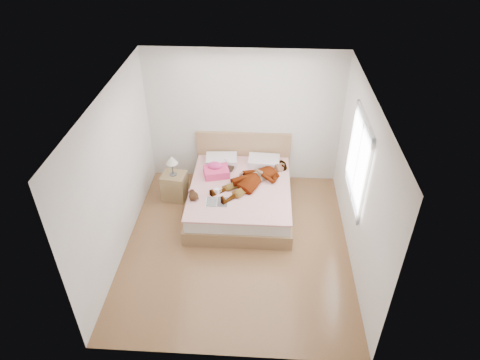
{
  "coord_description": "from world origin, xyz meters",
  "views": [
    {
      "loc": [
        0.36,
        -5.1,
        4.89
      ],
      "look_at": [
        0.0,
        0.85,
        0.7
      ],
      "focal_mm": 32.0,
      "sensor_mm": 36.0,
      "label": 1
    }
  ],
  "objects_px": {
    "phone": "(227,161)",
    "towel": "(216,170)",
    "coffee_mug": "(217,191)",
    "plush_toy": "(193,195)",
    "woman": "(253,177)",
    "magazine": "(217,202)",
    "nightstand": "(174,184)",
    "bed": "(241,193)"
  },
  "relations": [
    {
      "from": "phone",
      "to": "towel",
      "type": "height_order",
      "value": "towel"
    },
    {
      "from": "coffee_mug",
      "to": "plush_toy",
      "type": "relative_size",
      "value": 0.45
    },
    {
      "from": "woman",
      "to": "magazine",
      "type": "height_order",
      "value": "woman"
    },
    {
      "from": "phone",
      "to": "plush_toy",
      "type": "relative_size",
      "value": 0.35
    },
    {
      "from": "towel",
      "to": "nightstand",
      "type": "height_order",
      "value": "nightstand"
    },
    {
      "from": "bed",
      "to": "towel",
      "type": "height_order",
      "value": "bed"
    },
    {
      "from": "towel",
      "to": "plush_toy",
      "type": "bearing_deg",
      "value": -112.43
    },
    {
      "from": "magazine",
      "to": "nightstand",
      "type": "relative_size",
      "value": 0.43
    },
    {
      "from": "bed",
      "to": "nightstand",
      "type": "xyz_separation_m",
      "value": [
        -1.23,
        0.17,
        0.03
      ]
    },
    {
      "from": "nightstand",
      "to": "magazine",
      "type": "bearing_deg",
      "value": -40.87
    },
    {
      "from": "nightstand",
      "to": "woman",
      "type": "bearing_deg",
      "value": -5.59
    },
    {
      "from": "bed",
      "to": "magazine",
      "type": "bearing_deg",
      "value": -121.3
    },
    {
      "from": "bed",
      "to": "towel",
      "type": "bearing_deg",
      "value": 153.72
    },
    {
      "from": "magazine",
      "to": "coffee_mug",
      "type": "height_order",
      "value": "coffee_mug"
    },
    {
      "from": "phone",
      "to": "towel",
      "type": "relative_size",
      "value": 0.18
    },
    {
      "from": "plush_toy",
      "to": "nightstand",
      "type": "height_order",
      "value": "nightstand"
    },
    {
      "from": "phone",
      "to": "coffee_mug",
      "type": "relative_size",
      "value": 0.78
    },
    {
      "from": "woman",
      "to": "phone",
      "type": "height_order",
      "value": "woman"
    },
    {
      "from": "coffee_mug",
      "to": "plush_toy",
      "type": "bearing_deg",
      "value": -155.19
    },
    {
      "from": "woman",
      "to": "magazine",
      "type": "xyz_separation_m",
      "value": [
        -0.58,
        -0.62,
        -0.11
      ]
    },
    {
      "from": "phone",
      "to": "magazine",
      "type": "xyz_separation_m",
      "value": [
        -0.08,
        -1.02,
        -0.17
      ]
    },
    {
      "from": "towel",
      "to": "phone",
      "type": "bearing_deg",
      "value": 48.38
    },
    {
      "from": "phone",
      "to": "towel",
      "type": "bearing_deg",
      "value": -175.57
    },
    {
      "from": "plush_toy",
      "to": "magazine",
      "type": "bearing_deg",
      "value": -11.09
    },
    {
      "from": "plush_toy",
      "to": "phone",
      "type": "bearing_deg",
      "value": 62.75
    },
    {
      "from": "magazine",
      "to": "plush_toy",
      "type": "bearing_deg",
      "value": 168.91
    },
    {
      "from": "coffee_mug",
      "to": "bed",
      "type": "bearing_deg",
      "value": 41.06
    },
    {
      "from": "bed",
      "to": "coffee_mug",
      "type": "height_order",
      "value": "bed"
    },
    {
      "from": "phone",
      "to": "bed",
      "type": "bearing_deg",
      "value": -100.7
    },
    {
      "from": "bed",
      "to": "plush_toy",
      "type": "xyz_separation_m",
      "value": [
        -0.76,
        -0.51,
        0.31
      ]
    },
    {
      "from": "bed",
      "to": "coffee_mug",
      "type": "distance_m",
      "value": 0.58
    },
    {
      "from": "woman",
      "to": "coffee_mug",
      "type": "xyz_separation_m",
      "value": [
        -0.6,
        -0.36,
        -0.07
      ]
    },
    {
      "from": "phone",
      "to": "nightstand",
      "type": "height_order",
      "value": "nightstand"
    },
    {
      "from": "towel",
      "to": "coffee_mug",
      "type": "relative_size",
      "value": 4.27
    },
    {
      "from": "bed",
      "to": "coffee_mug",
      "type": "relative_size",
      "value": 17.31
    },
    {
      "from": "towel",
      "to": "coffee_mug",
      "type": "xyz_separation_m",
      "value": [
        0.08,
        -0.56,
        -0.05
      ]
    },
    {
      "from": "magazine",
      "to": "coffee_mug",
      "type": "distance_m",
      "value": 0.26
    },
    {
      "from": "towel",
      "to": "magazine",
      "type": "relative_size",
      "value": 1.3
    },
    {
      "from": "phone",
      "to": "bed",
      "type": "distance_m",
      "value": 0.66
    },
    {
      "from": "bed",
      "to": "towel",
      "type": "relative_size",
      "value": 4.05
    },
    {
      "from": "plush_toy",
      "to": "woman",
      "type": "bearing_deg",
      "value": 28.64
    },
    {
      "from": "phone",
      "to": "bed",
      "type": "xyz_separation_m",
      "value": [
        0.28,
        -0.43,
        -0.41
      ]
    }
  ]
}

